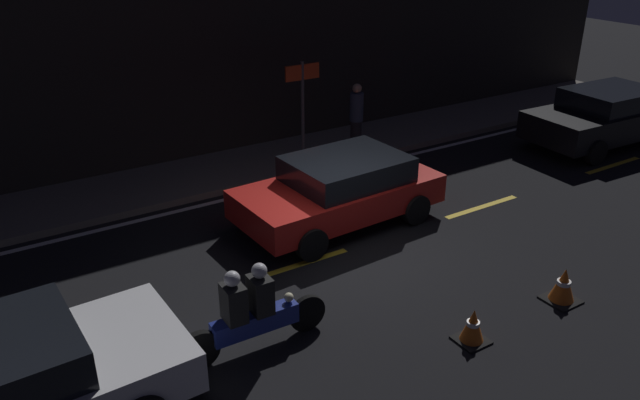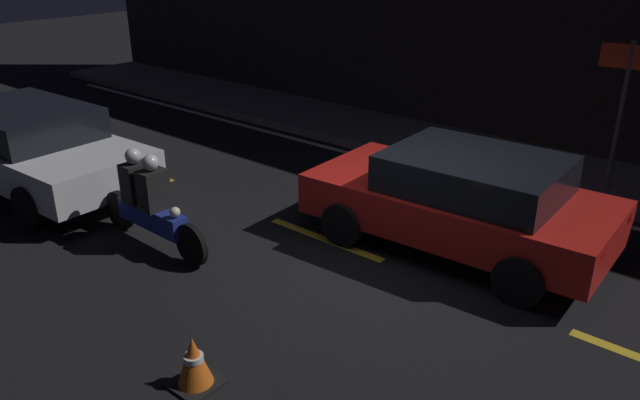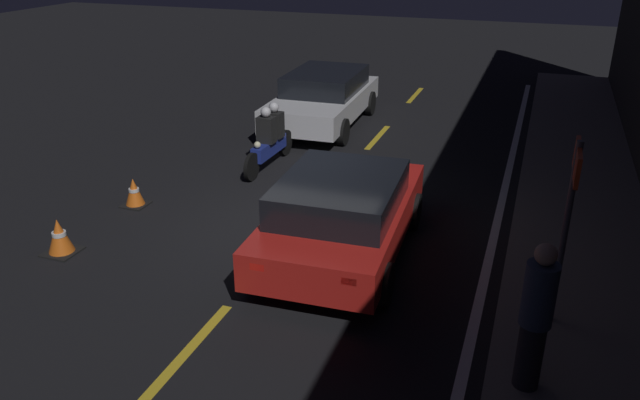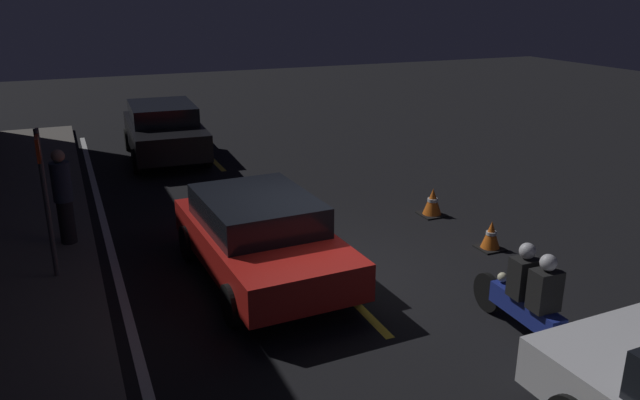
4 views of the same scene
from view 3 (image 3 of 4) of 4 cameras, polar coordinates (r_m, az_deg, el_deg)
ground_plane at (r=10.71m, az=-2.28°, el=-2.77°), size 56.00×56.00×0.00m
raised_curb at (r=10.09m, az=22.94°, el=-6.10°), size 28.00×2.24×0.15m
lane_dash_a at (r=19.81m, az=8.69°, el=9.46°), size 2.00×0.14×0.01m
lane_dash_b at (r=15.58m, az=5.30°, el=5.74°), size 2.00×0.14×0.01m
lane_dash_c at (r=11.56m, az=-0.44°, el=-0.68°), size 2.00×0.14×0.01m
lane_dash_d at (r=8.05m, az=-11.84°, el=-13.17°), size 2.00×0.14×0.01m
lane_solid_kerb at (r=10.08m, az=15.13°, el=-5.42°), size 25.20×0.14×0.01m
sedan_white at (r=16.35m, az=0.35°, el=9.42°), size 4.54×2.16×1.39m
taxi_red at (r=9.61m, az=2.06°, el=-1.17°), size 4.13×2.17×1.36m
motorcycle at (r=13.43m, az=-4.59°, el=5.67°), size 2.26×0.38×1.36m
traffic_cone_near at (r=12.05m, az=-16.63°, el=0.67°), size 0.45×0.45×0.54m
traffic_cone_mid at (r=10.68m, az=-22.72°, el=-3.11°), size 0.52×0.52×0.59m
pedestrian at (r=6.99m, az=19.13°, el=-10.01°), size 0.34×0.34×1.74m
shop_sign at (r=7.90m, az=21.94°, el=0.13°), size 0.90×0.08×2.40m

